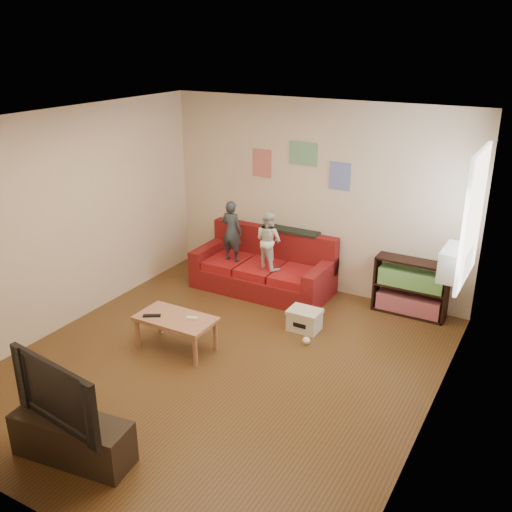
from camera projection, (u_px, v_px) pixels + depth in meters
The scene contains 17 objects.
room_shell at pixel (218, 254), 5.95m from camera, with size 4.52×5.02×2.72m.
sofa at pixel (265, 270), 8.27m from camera, with size 1.98×0.91×0.87m.
child_a at pixel (232, 231), 8.13m from camera, with size 0.33×0.21×0.89m, color #2D363E.
child_b at pixel (269, 240), 7.87m from camera, with size 0.40×0.31×0.83m, color silver.
coffee_table at pixel (176, 322), 6.65m from camera, with size 0.92×0.51×0.41m.
remote at pixel (152, 316), 6.64m from camera, with size 0.20×0.05×0.02m, color black.
game_controller at pixel (192, 318), 6.57m from camera, with size 0.14×0.04×0.03m, color white.
bookshelf at pixel (410, 290), 7.50m from camera, with size 0.95×0.29×0.76m.
window at pixel (473, 217), 6.17m from camera, with size 0.04×1.08×1.48m, color white.
ac_unit at pixel (455, 263), 6.43m from camera, with size 0.28×0.55×0.35m, color #B7B2A3.
artwork_left at pixel (262, 163), 8.21m from camera, with size 0.30×0.01×0.40m, color #D87266.
artwork_center at pixel (303, 154), 7.84m from camera, with size 0.42×0.01×0.32m, color #72B27F.
artwork_right at pixel (340, 176), 7.68m from camera, with size 0.30×0.01×0.38m, color #727FCC.
file_box at pixel (304, 320), 7.16m from camera, with size 0.40×0.30×0.28m.
tv_stand at pixel (73, 438), 4.96m from camera, with size 1.09×0.36×0.41m, color #2E2319.
television at pixel (66, 389), 4.78m from camera, with size 1.07×0.14×0.62m, color black.
tissue at pixel (306, 341), 6.85m from camera, with size 0.09×0.09×0.09m, color white.
Camera 1 is at (3.06, -4.64, 3.49)m, focal length 40.00 mm.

